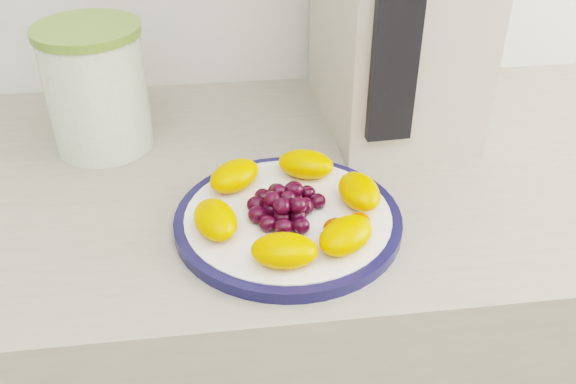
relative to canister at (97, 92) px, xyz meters
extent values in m
cube|color=gray|center=(0.22, -0.10, -0.53)|extent=(3.50, 0.60, 0.90)
cylinder|color=#12143E|center=(0.24, -0.24, -0.08)|extent=(0.28, 0.28, 0.01)
cylinder|color=white|center=(0.24, -0.24, -0.08)|extent=(0.25, 0.25, 0.02)
cylinder|color=#336313|center=(0.00, 0.00, 0.00)|extent=(0.16, 0.16, 0.17)
cylinder|color=olive|center=(0.00, 0.00, 0.09)|extent=(0.17, 0.17, 0.01)
cube|color=#B5A999|center=(0.44, 0.03, 0.09)|extent=(0.21, 0.29, 0.35)
cube|color=black|center=(0.39, -0.12, 0.10)|extent=(0.06, 0.02, 0.26)
ellipsoid|color=#FF8000|center=(0.33, -0.22, -0.05)|extent=(0.06, 0.08, 0.04)
ellipsoid|color=#FF8000|center=(0.28, -0.15, -0.05)|extent=(0.09, 0.07, 0.04)
ellipsoid|color=#FF8000|center=(0.18, -0.17, -0.05)|extent=(0.09, 0.09, 0.04)
ellipsoid|color=#FF8000|center=(0.16, -0.26, -0.05)|extent=(0.07, 0.08, 0.04)
ellipsoid|color=#FF8000|center=(0.23, -0.33, -0.05)|extent=(0.08, 0.06, 0.04)
ellipsoid|color=#FF8000|center=(0.30, -0.31, -0.05)|extent=(0.09, 0.08, 0.04)
ellipsoid|color=black|center=(0.24, -0.24, -0.06)|extent=(0.02, 0.02, 0.02)
ellipsoid|color=black|center=(0.26, -0.24, -0.06)|extent=(0.02, 0.02, 0.02)
ellipsoid|color=black|center=(0.25, -0.22, -0.06)|extent=(0.02, 0.02, 0.02)
ellipsoid|color=black|center=(0.23, -0.22, -0.06)|extent=(0.02, 0.02, 0.02)
ellipsoid|color=black|center=(0.22, -0.24, -0.06)|extent=(0.02, 0.02, 0.02)
ellipsoid|color=black|center=(0.23, -0.25, -0.06)|extent=(0.02, 0.02, 0.02)
ellipsoid|color=black|center=(0.25, -0.25, -0.06)|extent=(0.02, 0.02, 0.02)
ellipsoid|color=black|center=(0.28, -0.23, -0.06)|extent=(0.02, 0.02, 0.02)
ellipsoid|color=black|center=(0.27, -0.21, -0.06)|extent=(0.02, 0.02, 0.02)
ellipsoid|color=black|center=(0.25, -0.20, -0.06)|extent=(0.02, 0.02, 0.02)
ellipsoid|color=black|center=(0.23, -0.20, -0.06)|extent=(0.02, 0.02, 0.02)
ellipsoid|color=black|center=(0.22, -0.21, -0.06)|extent=(0.02, 0.02, 0.02)
ellipsoid|color=black|center=(0.21, -0.23, -0.06)|extent=(0.02, 0.02, 0.02)
ellipsoid|color=black|center=(0.21, -0.25, -0.06)|extent=(0.02, 0.02, 0.02)
ellipsoid|color=black|center=(0.22, -0.26, -0.06)|extent=(0.02, 0.02, 0.02)
ellipsoid|color=black|center=(0.23, -0.27, -0.06)|extent=(0.02, 0.02, 0.02)
ellipsoid|color=black|center=(0.25, -0.27, -0.06)|extent=(0.02, 0.02, 0.02)
ellipsoid|color=black|center=(0.24, -0.24, -0.04)|extent=(0.02, 0.02, 0.02)
ellipsoid|color=black|center=(0.25, -0.22, -0.04)|extent=(0.02, 0.02, 0.02)
ellipsoid|color=black|center=(0.23, -0.22, -0.04)|extent=(0.02, 0.02, 0.02)
ellipsoid|color=black|center=(0.22, -0.24, -0.04)|extent=(0.02, 0.02, 0.02)
ellipsoid|color=black|center=(0.23, -0.25, -0.04)|extent=(0.02, 0.02, 0.02)
ellipsoid|color=black|center=(0.25, -0.25, -0.04)|extent=(0.02, 0.02, 0.02)
ellipsoid|color=#C73000|center=(0.29, -0.28, -0.06)|extent=(0.03, 0.03, 0.02)
ellipsoid|color=#C73000|center=(0.32, -0.28, -0.06)|extent=(0.04, 0.03, 0.02)
ellipsoid|color=#C73000|center=(0.31, -0.31, -0.06)|extent=(0.04, 0.04, 0.02)
camera|label=1|loc=(0.16, -0.86, 0.39)|focal=40.00mm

